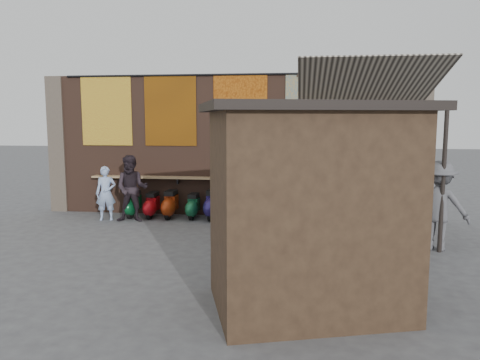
% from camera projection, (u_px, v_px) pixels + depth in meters
% --- Properties ---
extents(ground, '(70.00, 70.00, 0.00)m').
position_uv_depth(ground, '(214.00, 237.00, 10.99)').
color(ground, '#474749').
rests_on(ground, ground).
extents(brick_wall, '(10.00, 0.40, 4.00)m').
position_uv_depth(brick_wall, '(231.00, 146.00, 13.38)').
color(brick_wall, brown).
rests_on(brick_wall, ground).
extents(pier_left, '(0.50, 0.50, 4.00)m').
position_uv_depth(pier_left, '(60.00, 144.00, 14.05)').
color(pier_left, '#4C4238').
rests_on(pier_left, ground).
extents(pier_right, '(0.50, 0.50, 4.00)m').
position_uv_depth(pier_right, '(420.00, 147.00, 12.72)').
color(pier_right, '#4C4238').
rests_on(pier_right, ground).
extents(eating_counter, '(8.00, 0.32, 0.05)m').
position_uv_depth(eating_counter, '(229.00, 178.00, 13.14)').
color(eating_counter, '#9E7A51').
rests_on(eating_counter, brick_wall).
extents(shelf_box, '(0.57, 0.30, 0.25)m').
position_uv_depth(shelf_box, '(239.00, 174.00, 13.05)').
color(shelf_box, white).
rests_on(shelf_box, eating_counter).
extents(tapestry_redgold, '(1.50, 0.02, 2.00)m').
position_uv_depth(tapestry_redgold, '(106.00, 111.00, 13.50)').
color(tapestry_redgold, '#9B3D16').
rests_on(tapestry_redgold, brick_wall).
extents(tapestry_sun, '(1.50, 0.02, 2.00)m').
position_uv_depth(tapestry_sun, '(170.00, 110.00, 13.26)').
color(tapestry_sun, '#BC630B').
rests_on(tapestry_sun, brick_wall).
extents(tapestry_orange, '(1.50, 0.02, 2.00)m').
position_uv_depth(tapestry_orange, '(240.00, 110.00, 13.00)').
color(tapestry_orange, '#AE5E15').
rests_on(tapestry_orange, brick_wall).
extents(tapestry_multi, '(1.50, 0.02, 2.00)m').
position_uv_depth(tapestry_multi, '(313.00, 110.00, 12.74)').
color(tapestry_multi, teal).
rests_on(tapestry_multi, brick_wall).
extents(hang_rail, '(9.50, 0.06, 0.06)m').
position_uv_depth(hang_rail, '(229.00, 75.00, 12.90)').
color(hang_rail, black).
rests_on(hang_rail, brick_wall).
extents(scooter_stool_0, '(0.35, 0.77, 0.73)m').
position_uv_depth(scooter_stool_0, '(133.00, 204.00, 13.22)').
color(scooter_stool_0, '#0B5127').
rests_on(scooter_stool_0, ground).
extents(scooter_stool_1, '(0.34, 0.74, 0.71)m').
position_uv_depth(scooter_stool_1, '(152.00, 205.00, 13.14)').
color(scooter_stool_1, '#B60E15').
rests_on(scooter_stool_1, ground).
extents(scooter_stool_2, '(0.36, 0.81, 0.77)m').
position_uv_depth(scooter_stool_2, '(170.00, 205.00, 13.08)').
color(scooter_stool_2, '#952C0D').
rests_on(scooter_stool_2, ground).
extents(scooter_stool_3, '(0.33, 0.73, 0.69)m').
position_uv_depth(scooter_stool_3, '(193.00, 206.00, 13.03)').
color(scooter_stool_3, '#165A36').
rests_on(scooter_stool_3, ground).
extents(scooter_stool_4, '(0.38, 0.86, 0.81)m').
position_uv_depth(scooter_stool_4, '(212.00, 205.00, 12.94)').
color(scooter_stool_4, navy).
rests_on(scooter_stool_4, ground).
extents(scooter_stool_5, '(0.33, 0.74, 0.70)m').
position_uv_depth(scooter_stool_5, '(233.00, 207.00, 12.84)').
color(scooter_stool_5, '#181245').
rests_on(scooter_stool_5, ground).
extents(scooter_stool_6, '(0.34, 0.77, 0.73)m').
position_uv_depth(scooter_stool_6, '(252.00, 207.00, 12.86)').
color(scooter_stool_6, navy).
rests_on(scooter_stool_6, ground).
extents(scooter_stool_7, '(0.38, 0.85, 0.81)m').
position_uv_depth(scooter_stool_7, '(275.00, 206.00, 12.77)').
color(scooter_stool_7, '#10542F').
rests_on(scooter_stool_7, ground).
extents(diner_left, '(0.61, 0.48, 1.48)m').
position_uv_depth(diner_left, '(106.00, 193.00, 12.80)').
color(diner_left, '#9BB4E2').
rests_on(diner_left, ground).
extents(diner_right, '(0.96, 0.80, 1.80)m').
position_uv_depth(diner_right, '(132.00, 189.00, 12.57)').
color(diner_right, black).
rests_on(diner_right, ground).
extents(shopper_navy, '(1.15, 0.99, 1.85)m').
position_uv_depth(shopper_navy, '(312.00, 194.00, 11.50)').
color(shopper_navy, black).
rests_on(shopper_navy, ground).
extents(shopper_grey, '(1.39, 1.09, 1.90)m').
position_uv_depth(shopper_grey, '(439.00, 206.00, 9.84)').
color(shopper_grey, '#58585D').
rests_on(shopper_grey, ground).
extents(shopper_tan, '(0.84, 0.69, 1.48)m').
position_uv_depth(shopper_tan, '(291.00, 200.00, 11.76)').
color(shopper_tan, '#7B674E').
rests_on(shopper_tan, ground).
extents(market_stall, '(3.10, 2.66, 2.86)m').
position_uv_depth(market_stall, '(309.00, 212.00, 6.73)').
color(market_stall, black).
rests_on(market_stall, ground).
extents(stall_roof, '(3.49, 3.04, 0.12)m').
position_uv_depth(stall_roof, '(311.00, 107.00, 6.53)').
color(stall_roof, black).
rests_on(stall_roof, market_stall).
extents(stall_sign, '(1.16, 0.38, 0.50)m').
position_uv_depth(stall_sign, '(290.00, 161.00, 7.64)').
color(stall_sign, gold).
rests_on(stall_sign, market_stall).
extents(stall_shelf, '(2.13, 0.73, 0.06)m').
position_uv_depth(stall_shelf, '(289.00, 223.00, 7.78)').
color(stall_shelf, '#473321').
rests_on(stall_shelf, market_stall).
extents(awning_canvas, '(3.20, 3.28, 0.97)m').
position_uv_depth(awning_canvas, '(367.00, 85.00, 10.96)').
color(awning_canvas, beige).
rests_on(awning_canvas, brick_wall).
extents(awning_ledger, '(3.30, 0.08, 0.12)m').
position_uv_depth(awning_ledger, '(359.00, 74.00, 12.48)').
color(awning_ledger, '#33261C').
rests_on(awning_ledger, brick_wall).
extents(awning_header, '(3.00, 0.08, 0.08)m').
position_uv_depth(awning_header, '(376.00, 103.00, 9.55)').
color(awning_header, black).
rests_on(awning_header, awning_post_left).
extents(awning_post_left, '(0.09, 0.09, 3.10)m').
position_uv_depth(awning_post_left, '(305.00, 176.00, 9.93)').
color(awning_post_left, black).
rests_on(awning_post_left, ground).
extents(awning_post_right, '(0.09, 0.09, 3.10)m').
position_uv_depth(awning_post_right, '(443.00, 179.00, 9.57)').
color(awning_post_right, black).
rests_on(awning_post_right, ground).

